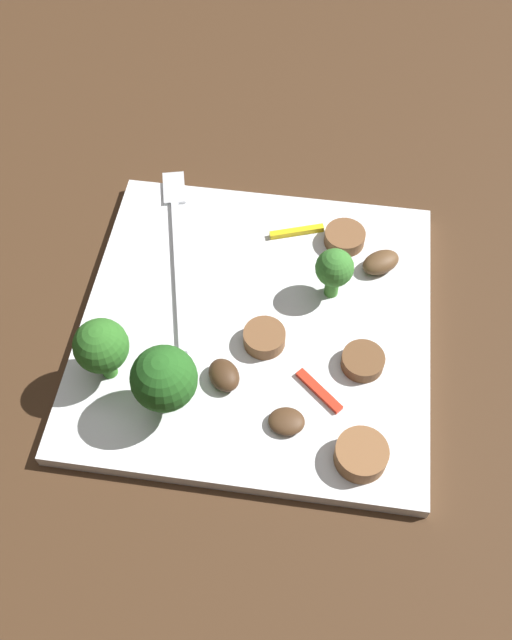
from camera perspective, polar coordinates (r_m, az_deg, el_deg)
ground_plane at (r=0.52m, az=0.00°, el=-0.72°), size 1.40×1.40×0.00m
plate at (r=0.51m, az=0.00°, el=-0.36°), size 0.25×0.25×0.01m
fork at (r=0.55m, az=-6.56°, el=6.52°), size 0.18×0.06×0.00m
broccoli_floret_0 at (r=0.44m, az=-7.62°, el=-4.87°), size 0.04×0.04×0.06m
broccoli_floret_1 at (r=0.50m, az=6.51°, el=4.19°), size 0.03×0.03×0.04m
broccoli_floret_2 at (r=0.46m, az=-12.69°, el=-2.18°), size 0.04×0.04×0.05m
sausage_slice_0 at (r=0.55m, az=7.36°, el=6.80°), size 0.05×0.05×0.01m
sausage_slice_1 at (r=0.45m, az=8.70°, el=-10.97°), size 0.05×0.05×0.01m
sausage_slice_2 at (r=0.49m, az=8.84°, el=-3.38°), size 0.04×0.04×0.01m
sausage_slice_3 at (r=0.49m, az=0.69°, el=-1.48°), size 0.03×0.03×0.01m
mushroom_0 at (r=0.47m, az=-2.67°, el=-4.58°), size 0.03×0.03×0.01m
mushroom_1 at (r=0.46m, az=2.55°, el=-8.38°), size 0.02×0.03×0.01m
mushroom_2 at (r=0.54m, az=10.29°, el=4.73°), size 0.03×0.04×0.01m
pepper_strip_1 at (r=0.48m, az=5.24°, el=-5.86°), size 0.03×0.03×0.00m
pepper_strip_3 at (r=0.56m, az=3.40°, el=7.33°), size 0.02×0.04×0.00m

